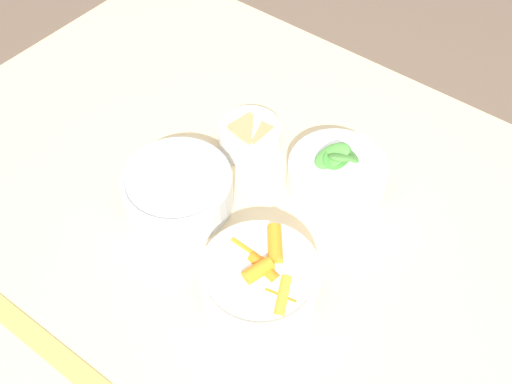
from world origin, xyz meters
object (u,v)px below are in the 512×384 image
at_px(bowl_cookies, 250,135).
at_px(ruler, 54,353).
at_px(bowl_carrots, 260,280).
at_px(bowl_greens, 337,175).
at_px(bowl_beans_hotdog, 178,190).

distance_m(bowl_cookies, ruler, 0.47).
relative_size(bowl_carrots, ruler, 0.52).
relative_size(bowl_carrots, bowl_greens, 1.07).
bearing_deg(ruler, bowl_greens, -106.95).
relative_size(bowl_cookies, ruler, 0.33).
height_order(bowl_carrots, bowl_cookies, bowl_carrots).
bearing_deg(bowl_beans_hotdog, bowl_cookies, -94.36).
distance_m(bowl_greens, bowl_cookies, 0.17).
bearing_deg(bowl_cookies, bowl_beans_hotdog, 85.64).
xyz_separation_m(bowl_carrots, bowl_beans_hotdog, (0.21, -0.05, -0.01)).
xyz_separation_m(bowl_carrots, bowl_cookies, (0.19, -0.22, -0.01)).
relative_size(bowl_carrots, bowl_beans_hotdog, 0.97).
bearing_deg(ruler, bowl_beans_hotdog, -81.82).
bearing_deg(bowl_carrots, bowl_greens, -85.10).
bearing_deg(ruler, bowl_carrots, -123.81).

